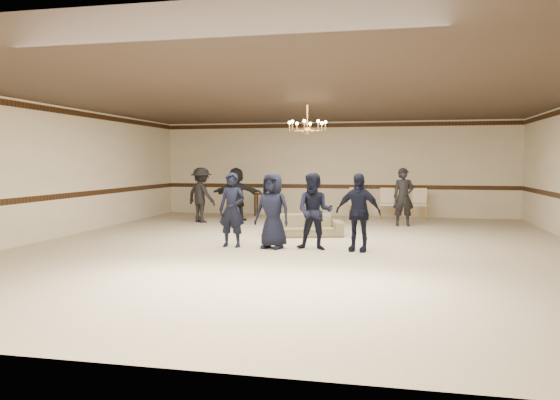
{
  "coord_description": "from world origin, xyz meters",
  "views": [
    {
      "loc": [
        1.97,
        -11.37,
        1.84
      ],
      "look_at": [
        -0.33,
        -0.5,
        1.05
      ],
      "focal_mm": 34.55,
      "sensor_mm": 36.0,
      "label": 1
    }
  ],
  "objects_px": {
    "adult_right": "(404,197)",
    "banquet_chair_right": "(419,204)",
    "chandelier": "(307,117)",
    "boy_d": "(358,212)",
    "settee": "(304,225)",
    "adult_mid": "(236,194)",
    "boy_c": "(315,211)",
    "banquet_chair_left": "(356,203)",
    "console_table": "(268,204)",
    "banquet_chair_mid": "(387,204)",
    "boy_a": "(232,210)",
    "adult_left": "(201,195)",
    "boy_b": "(273,211)"
  },
  "relations": [
    {
      "from": "boy_d",
      "to": "adult_left",
      "type": "relative_size",
      "value": 0.96
    },
    {
      "from": "boy_b",
      "to": "banquet_chair_right",
      "type": "distance_m",
      "value": 7.31
    },
    {
      "from": "boy_d",
      "to": "banquet_chair_right",
      "type": "distance_m",
      "value": 6.68
    },
    {
      "from": "banquet_chair_left",
      "to": "adult_mid",
      "type": "bearing_deg",
      "value": -159.46
    },
    {
      "from": "boy_b",
      "to": "console_table",
      "type": "distance_m",
      "value": 6.92
    },
    {
      "from": "boy_c",
      "to": "banquet_chair_right",
      "type": "distance_m",
      "value": 6.94
    },
    {
      "from": "boy_b",
      "to": "banquet_chair_left",
      "type": "distance_m",
      "value": 6.64
    },
    {
      "from": "adult_right",
      "to": "banquet_chair_left",
      "type": "height_order",
      "value": "adult_right"
    },
    {
      "from": "boy_a",
      "to": "banquet_chair_mid",
      "type": "height_order",
      "value": "boy_a"
    },
    {
      "from": "settee",
      "to": "adult_mid",
      "type": "height_order",
      "value": "adult_mid"
    },
    {
      "from": "boy_b",
      "to": "adult_left",
      "type": "distance_m",
      "value": 5.41
    },
    {
      "from": "boy_a",
      "to": "boy_c",
      "type": "relative_size",
      "value": 1.0
    },
    {
      "from": "chandelier",
      "to": "adult_left",
      "type": "height_order",
      "value": "chandelier"
    },
    {
      "from": "banquet_chair_right",
      "to": "console_table",
      "type": "distance_m",
      "value": 5.0
    },
    {
      "from": "boy_a",
      "to": "adult_mid",
      "type": "distance_m",
      "value": 5.24
    },
    {
      "from": "settee",
      "to": "banquet_chair_right",
      "type": "bearing_deg",
      "value": 40.01
    },
    {
      "from": "boy_b",
      "to": "banquet_chair_mid",
      "type": "height_order",
      "value": "boy_b"
    },
    {
      "from": "adult_right",
      "to": "console_table",
      "type": "distance_m",
      "value": 4.94
    },
    {
      "from": "settee",
      "to": "banquet_chair_mid",
      "type": "distance_m",
      "value": 4.93
    },
    {
      "from": "banquet_chair_left",
      "to": "console_table",
      "type": "distance_m",
      "value": 3.01
    },
    {
      "from": "boy_d",
      "to": "console_table",
      "type": "distance_m",
      "value": 7.57
    },
    {
      "from": "banquet_chair_left",
      "to": "console_table",
      "type": "bearing_deg",
      "value": 174.9
    },
    {
      "from": "adult_left",
      "to": "adult_right",
      "type": "height_order",
      "value": "same"
    },
    {
      "from": "settee",
      "to": "adult_mid",
      "type": "bearing_deg",
      "value": 114.17
    },
    {
      "from": "banquet_chair_left",
      "to": "banquet_chair_right",
      "type": "height_order",
      "value": "same"
    },
    {
      "from": "adult_left",
      "to": "adult_right",
      "type": "distance_m",
      "value": 6.01
    },
    {
      "from": "adult_right",
      "to": "banquet_chair_right",
      "type": "distance_m",
      "value": 1.95
    },
    {
      "from": "adult_right",
      "to": "banquet_chair_right",
      "type": "height_order",
      "value": "adult_right"
    },
    {
      "from": "boy_d",
      "to": "banquet_chair_right",
      "type": "bearing_deg",
      "value": 87.89
    },
    {
      "from": "chandelier",
      "to": "banquet_chair_right",
      "type": "distance_m",
      "value": 6.39
    },
    {
      "from": "settee",
      "to": "console_table",
      "type": "height_order",
      "value": "console_table"
    },
    {
      "from": "boy_b",
      "to": "adult_mid",
      "type": "bearing_deg",
      "value": 127.82
    },
    {
      "from": "boy_c",
      "to": "settee",
      "type": "xyz_separation_m",
      "value": [
        -0.54,
        1.98,
        -0.53
      ]
    },
    {
      "from": "chandelier",
      "to": "settee",
      "type": "xyz_separation_m",
      "value": [
        -0.18,
        0.72,
        -2.6
      ]
    },
    {
      "from": "chandelier",
      "to": "boy_a",
      "type": "distance_m",
      "value": 2.82
    },
    {
      "from": "boy_c",
      "to": "boy_b",
      "type": "bearing_deg",
      "value": -177.22
    },
    {
      "from": "console_table",
      "to": "boy_a",
      "type": "bearing_deg",
      "value": -82.92
    },
    {
      "from": "boy_a",
      "to": "banquet_chair_right",
      "type": "relative_size",
      "value": 1.64
    },
    {
      "from": "banquet_chair_right",
      "to": "banquet_chair_mid",
      "type": "bearing_deg",
      "value": -177.74
    },
    {
      "from": "chandelier",
      "to": "settee",
      "type": "height_order",
      "value": "chandelier"
    },
    {
      "from": "adult_mid",
      "to": "banquet_chair_right",
      "type": "xyz_separation_m",
      "value": [
        5.62,
        1.45,
        -0.34
      ]
    },
    {
      "from": "banquet_chair_mid",
      "to": "adult_left",
      "type": "bearing_deg",
      "value": -160.9
    },
    {
      "from": "adult_left",
      "to": "banquet_chair_left",
      "type": "distance_m",
      "value": 5.02
    },
    {
      "from": "chandelier",
      "to": "boy_d",
      "type": "xyz_separation_m",
      "value": [
        1.26,
        -1.27,
        -2.07
      ]
    },
    {
      "from": "boy_b",
      "to": "adult_right",
      "type": "bearing_deg",
      "value": 72.3
    },
    {
      "from": "chandelier",
      "to": "boy_c",
      "type": "relative_size",
      "value": 0.58
    },
    {
      "from": "boy_d",
      "to": "banquet_chair_mid",
      "type": "relative_size",
      "value": 1.64
    },
    {
      "from": "adult_left",
      "to": "console_table",
      "type": "xyz_separation_m",
      "value": [
        1.52,
        2.35,
        -0.44
      ]
    },
    {
      "from": "banquet_chair_mid",
      "to": "banquet_chair_right",
      "type": "relative_size",
      "value": 1.0
    },
    {
      "from": "boy_c",
      "to": "banquet_chair_right",
      "type": "xyz_separation_m",
      "value": [
        2.41,
        6.5,
        -0.32
      ]
    }
  ]
}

